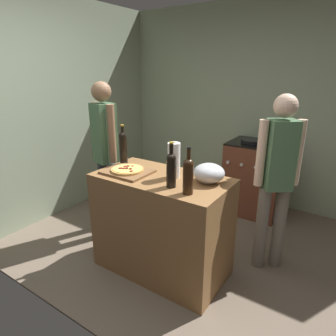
{
  "coord_description": "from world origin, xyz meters",
  "views": [
    {
      "loc": [
        1.27,
        -1.33,
        1.78
      ],
      "look_at": [
        -0.06,
        0.67,
        0.96
      ],
      "focal_mm": 31.31,
      "sensor_mm": 36.0,
      "label": 1
    }
  ],
  "objects": [
    {
      "name": "kitchen_wall_rear",
      "position": [
        0.0,
        2.58,
        1.3
      ],
      "size": [
        4.25,
        0.1,
        2.6
      ],
      "primitive_type": "cube",
      "color": "#99A889",
      "rests_on": "ground_plane"
    },
    {
      "name": "wine_bottle_amber",
      "position": [
        -0.56,
        0.66,
        1.08
      ],
      "size": [
        0.08,
        0.08,
        0.38
      ],
      "color": "black",
      "rests_on": "counter"
    },
    {
      "name": "wine_bottle_dark",
      "position": [
        0.13,
        0.43,
        1.06
      ],
      "size": [
        0.08,
        0.08,
        0.36
      ],
      "color": "black",
      "rests_on": "counter"
    },
    {
      "name": "pizza",
      "position": [
        -0.37,
        0.48,
        0.94
      ],
      "size": [
        0.28,
        0.28,
        0.03
      ],
      "color": "tan",
      "rests_on": "cutting_board"
    },
    {
      "name": "stove",
      "position": [
        0.25,
        2.18,
        0.46
      ],
      "size": [
        0.67,
        0.59,
        0.96
      ],
      "color": "brown",
      "rests_on": "ground_plane"
    },
    {
      "name": "person_in_stripes",
      "position": [
        -0.96,
        0.81,
        0.96
      ],
      "size": [
        0.37,
        0.25,
        1.66
      ],
      "color": "#383D4C",
      "rests_on": "ground_plane"
    },
    {
      "name": "paper_towel_roll",
      "position": [
        0.03,
        0.61,
        1.06
      ],
      "size": [
        0.1,
        0.1,
        0.3
      ],
      "color": "white",
      "rests_on": "counter"
    },
    {
      "name": "person_in_red",
      "position": [
        0.74,
        1.16,
        0.92
      ],
      "size": [
        0.33,
        0.29,
        1.59
      ],
      "color": "slate",
      "rests_on": "ground_plane"
    },
    {
      "name": "mixing_bowl",
      "position": [
        0.32,
        0.68,
        0.99
      ],
      "size": [
        0.25,
        0.25,
        0.15
      ],
      "color": "#B2B2B7",
      "rests_on": "counter"
    },
    {
      "name": "ground_plane",
      "position": [
        0.0,
        1.27,
        -0.01
      ],
      "size": [
        4.25,
        3.13,
        0.02
      ],
      "primitive_type": "cube",
      "color": "#6B5B4C"
    },
    {
      "name": "wine_bottle_green",
      "position": [
        0.3,
        0.39,
        1.06
      ],
      "size": [
        0.08,
        0.08,
        0.35
      ],
      "color": "#331E0F",
      "rests_on": "counter"
    },
    {
      "name": "cutting_board",
      "position": [
        -0.37,
        0.48,
        0.92
      ],
      "size": [
        0.4,
        0.32,
        0.02
      ],
      "primitive_type": "cube",
      "color": "brown",
      "rests_on": "counter"
    },
    {
      "name": "kitchen_wall_left",
      "position": [
        -1.87,
        1.27,
        1.3
      ],
      "size": [
        0.1,
        3.13,
        2.6
      ],
      "primitive_type": "cube",
      "color": "#99A889",
      "rests_on": "ground_plane"
    },
    {
      "name": "counter",
      "position": [
        -0.06,
        0.57,
        0.46
      ],
      "size": [
        1.16,
        0.62,
        0.91
      ],
      "primitive_type": "cube",
      "color": "olive",
      "rests_on": "ground_plane"
    }
  ]
}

